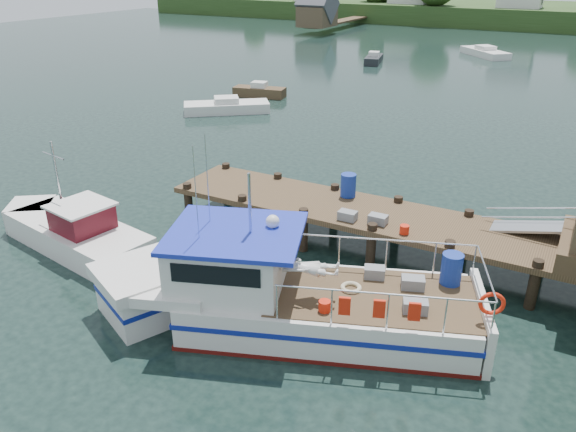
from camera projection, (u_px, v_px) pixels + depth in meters
The scene contains 9 objects.
ground_plane at pixel (331, 239), 20.63m from camera, with size 160.00×160.00×0.00m, color black.
far_shore at pixel (558, 12), 85.43m from camera, with size 140.00×42.55×9.22m.
dock at pixel (531, 219), 16.86m from camera, with size 16.60×3.00×4.78m.
lobster_boat at pixel (279, 295), 15.37m from camera, with size 10.83×6.30×5.34m.
work_boat at pixel (72, 230), 19.90m from camera, with size 7.27×3.19×3.80m.
moored_rowboat at pixel (259, 91), 41.82m from camera, with size 4.03×2.07×1.12m.
moored_a at pixel (227, 107), 37.58m from camera, with size 5.60×4.97×1.04m.
moored_d at pixel (485, 52), 59.49m from camera, with size 6.01×6.24×1.10m.
moored_e at pixel (374, 59), 55.45m from camera, with size 2.25×4.26×1.12m.
Camera 1 is at (7.45, -16.91, 9.34)m, focal length 35.00 mm.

